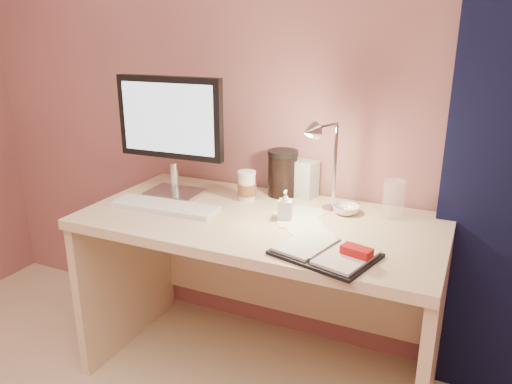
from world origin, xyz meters
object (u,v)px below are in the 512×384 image
at_px(clear_cup, 393,199).
at_px(lotion_bottle, 285,205).
at_px(desk, 267,262).
at_px(dark_jar, 283,176).
at_px(coffee_cup, 247,187).
at_px(product_box, 304,179).
at_px(desk_lamp, 339,160).
at_px(planner, 328,253).
at_px(bowl, 346,210).
at_px(keyboard, 165,206).
at_px(monitor, 171,126).

xyz_separation_m(clear_cup, lotion_bottle, (-0.37, -0.20, -0.02)).
height_order(desk, dark_jar, dark_jar).
height_order(coffee_cup, product_box, product_box).
bearing_deg(desk_lamp, planner, -55.75).
xyz_separation_m(coffee_cup, clear_cup, (0.60, 0.06, 0.01)).
relative_size(desk, clear_cup, 9.53).
bearing_deg(coffee_cup, clear_cup, 5.60).
xyz_separation_m(bowl, dark_jar, (-0.31, 0.11, 0.07)).
height_order(coffee_cup, lotion_bottle, coffee_cup).
relative_size(coffee_cup, dark_jar, 0.71).
bearing_deg(keyboard, planner, -14.87).
relative_size(coffee_cup, product_box, 0.80).
bearing_deg(lotion_bottle, coffee_cup, 148.68).
bearing_deg(bowl, product_box, 150.08).
height_order(planner, desk_lamp, desk_lamp).
distance_m(desk, coffee_cup, 0.33).
xyz_separation_m(desk, lotion_bottle, (0.10, -0.05, 0.28)).
distance_m(coffee_cup, lotion_bottle, 0.27).
bearing_deg(desk_lamp, keyboard, -143.16).
relative_size(monitor, planner, 1.43).
bearing_deg(dark_jar, desk_lamp, -32.57).
bearing_deg(coffee_cup, lotion_bottle, -31.32).
bearing_deg(bowl, desk, -160.43).
bearing_deg(dark_jar, product_box, 12.82).
bearing_deg(dark_jar, monitor, -156.38).
bearing_deg(planner, monitor, 173.37).
bearing_deg(coffee_cup, desk, -32.85).
relative_size(planner, dark_jar, 2.00).
relative_size(monitor, clear_cup, 3.51).
distance_m(clear_cup, product_box, 0.41).
relative_size(keyboard, coffee_cup, 3.49).
relative_size(monitor, keyboard, 1.15).
height_order(monitor, lotion_bottle, monitor).
relative_size(coffee_cup, bowl, 1.19).
relative_size(monitor, desk_lamp, 1.35).
distance_m(keyboard, coffee_cup, 0.35).
distance_m(bowl, product_box, 0.27).
bearing_deg(desk, monitor, 177.31).
bearing_deg(dark_jar, keyboard, -136.15).
xyz_separation_m(planner, clear_cup, (0.13, 0.45, 0.06)).
relative_size(desk, desk_lamp, 3.68).
bearing_deg(planner, product_box, 132.27).
height_order(coffee_cup, clear_cup, clear_cup).
height_order(dark_jar, product_box, dark_jar).
height_order(coffee_cup, desk_lamp, desk_lamp).
xyz_separation_m(lotion_bottle, dark_jar, (-0.12, 0.27, 0.03)).
xyz_separation_m(keyboard, dark_jar, (0.37, 0.36, 0.08)).
bearing_deg(monitor, bowl, 3.98).
distance_m(coffee_cup, dark_jar, 0.17).
relative_size(bowl, lotion_bottle, 0.93).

